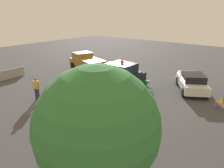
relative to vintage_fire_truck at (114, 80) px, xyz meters
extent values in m
plane|color=#424244|center=(-0.16, -0.42, -1.20)|extent=(60.00, 60.00, 0.00)
cylinder|color=black|center=(1.56, 0.93, -0.68)|extent=(1.05, 0.36, 1.04)
cylinder|color=black|center=(1.47, -1.06, -0.68)|extent=(1.05, 0.36, 1.04)
cylinder|color=black|center=(-1.94, 1.08, -0.68)|extent=(1.05, 0.36, 1.04)
cylinder|color=black|center=(-2.02, -0.91, -0.68)|extent=(1.05, 0.36, 1.04)
cube|color=black|center=(-0.23, 0.01, -0.15)|extent=(4.99, 2.31, 1.10)
cube|color=black|center=(2.61, -0.11, -0.28)|extent=(0.97, 1.80, 0.84)
cube|color=black|center=(0.92, -0.04, 0.75)|extent=(1.78, 1.97, 0.76)
cube|color=silver|center=(-1.78, 0.08, 0.60)|extent=(1.78, 2.03, 0.60)
cube|color=silver|center=(3.06, -0.13, -0.28)|extent=(0.18, 1.44, 0.64)
cube|color=silver|center=(3.16, -0.14, -0.70)|extent=(0.30, 2.25, 0.24)
sphere|color=white|center=(3.10, 0.65, -0.20)|extent=(0.27, 0.27, 0.26)
sphere|color=white|center=(3.03, -0.91, -0.20)|extent=(0.27, 0.27, 0.26)
sphere|color=red|center=(0.92, -0.04, 1.25)|extent=(0.29, 0.29, 0.28)
cylinder|color=black|center=(5.52, -2.74, -0.86)|extent=(0.72, 0.57, 0.68)
cylinder|color=black|center=(6.36, -4.15, -0.86)|extent=(0.72, 0.57, 0.68)
cylinder|color=black|center=(3.03, -4.23, -0.86)|extent=(0.72, 0.57, 0.68)
cylinder|color=black|center=(3.87, -5.63, -0.86)|extent=(0.72, 0.57, 0.68)
cube|color=white|center=(4.70, -4.19, -0.58)|extent=(4.53, 3.70, 0.64)
cube|color=white|center=(5.94, -3.44, -0.22)|extent=(2.04, 2.13, 0.20)
cube|color=black|center=(4.44, -4.34, -0.02)|extent=(2.43, 2.31, 0.56)
cube|color=silver|center=(6.57, -3.07, -0.80)|extent=(1.11, 1.71, 0.20)
cylinder|color=black|center=(3.12, 8.10, -0.80)|extent=(0.50, 0.85, 0.80)
cylinder|color=black|center=(4.80, 7.58, -0.80)|extent=(0.50, 0.85, 0.80)
cylinder|color=black|center=(2.22, 5.13, -0.80)|extent=(0.50, 0.85, 0.80)
cylinder|color=black|center=(3.90, 4.62, -0.80)|extent=(0.50, 0.85, 0.80)
cube|color=olive|center=(3.23, 5.45, -0.25)|extent=(2.60, 3.14, 1.00)
cube|color=olive|center=(3.79, 7.27, 0.00)|extent=(2.16, 1.96, 1.40)
cube|color=olive|center=(4.11, 8.32, -0.38)|extent=(1.89, 1.36, 0.64)
cylinder|color=#B7BABF|center=(2.39, -1.61, -0.98)|extent=(0.04, 0.04, 0.44)
cylinder|color=#B7BABF|center=(2.17, -1.99, -0.98)|extent=(0.04, 0.04, 0.44)
cylinder|color=#B7BABF|center=(2.01, -1.39, -0.98)|extent=(0.04, 0.04, 0.44)
cylinder|color=#B7BABF|center=(1.79, -1.77, -0.98)|extent=(0.04, 0.04, 0.44)
cube|color=#1E7F38|center=(2.09, -1.69, -0.74)|extent=(0.66, 0.66, 0.04)
cube|color=#1E7F38|center=(1.88, -1.57, -0.46)|extent=(0.28, 0.43, 0.56)
cube|color=#B7BABF|center=(2.21, -1.49, -0.58)|extent=(0.40, 0.25, 0.03)
cube|color=#B7BABF|center=(1.97, -1.90, -0.58)|extent=(0.40, 0.25, 0.03)
cylinder|color=#B7BABF|center=(2.40, -6.56, -0.98)|extent=(0.04, 0.04, 0.44)
cylinder|color=#B7BABF|center=(2.82, -6.71, -0.98)|extent=(0.04, 0.04, 0.44)
cylinder|color=#B7BABF|center=(2.26, -6.98, -0.98)|extent=(0.04, 0.04, 0.44)
cube|color=orange|center=(2.54, -6.84, -0.74)|extent=(0.61, 0.61, 0.04)
cube|color=#B7BABF|center=(2.31, -6.76, -0.58)|extent=(0.18, 0.43, 0.03)
cube|color=#B7BABF|center=(2.76, -6.92, -0.58)|extent=(0.18, 0.43, 0.03)
cylinder|color=#2D334C|center=(-4.07, 3.68, -0.76)|extent=(0.18, 0.18, 0.88)
cylinder|color=#2D334C|center=(-4.11, 3.90, -0.76)|extent=(0.18, 0.18, 0.88)
cube|color=gold|center=(-4.09, 3.79, -0.04)|extent=(0.35, 0.47, 0.56)
cylinder|color=gold|center=(-4.03, 3.53, -0.10)|extent=(0.12, 0.12, 0.60)
cylinder|color=gold|center=(-4.15, 4.05, -0.10)|extent=(0.12, 0.12, 0.60)
sphere|color=#9E704C|center=(-4.09, 3.79, 0.36)|extent=(0.27, 0.27, 0.23)
sphere|color=#317536|center=(-8.58, -6.21, 2.30)|extent=(3.01, 3.01, 3.01)
cube|color=orange|center=(-3.61, 1.70, -1.18)|extent=(0.40, 0.40, 0.04)
cone|color=orange|center=(-3.61, 1.70, -0.86)|extent=(0.32, 0.32, 0.60)
camera|label=1|loc=(-11.83, -9.25, 4.90)|focal=34.22mm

